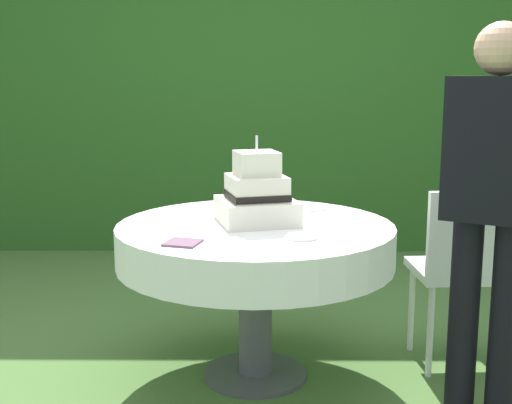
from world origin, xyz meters
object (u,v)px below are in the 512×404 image
(cake_table, at_px, (255,247))
(napkin_stack, at_px, (183,243))
(serving_plate_near, at_px, (313,209))
(standing_person, at_px, (492,200))
(wedding_cake, at_px, (257,196))
(serving_plate_far, at_px, (301,237))
(garden_chair, at_px, (462,261))

(cake_table, relative_size, napkin_stack, 9.48)
(serving_plate_near, bearing_deg, napkin_stack, -129.53)
(standing_person, bearing_deg, napkin_stack, 176.53)
(wedding_cake, bearing_deg, serving_plate_far, -58.06)
(napkin_stack, bearing_deg, cake_table, 51.22)
(napkin_stack, relative_size, standing_person, 0.08)
(napkin_stack, bearing_deg, standing_person, -3.47)
(serving_plate_near, height_order, garden_chair, garden_chair)
(cake_table, distance_m, garden_chair, 0.98)
(cake_table, bearing_deg, garden_chair, 5.14)
(wedding_cake, relative_size, garden_chair, 0.46)
(wedding_cake, xyz_separation_m, napkin_stack, (-0.30, -0.40, -0.12))
(garden_chair, distance_m, standing_person, 0.65)
(serving_plate_far, bearing_deg, napkin_stack, -168.31)
(garden_chair, relative_size, standing_person, 0.56)
(serving_plate_far, bearing_deg, standing_person, -13.49)
(serving_plate_far, xyz_separation_m, garden_chair, (0.78, 0.35, -0.20))
(cake_table, xyz_separation_m, serving_plate_near, (0.29, 0.34, 0.11))
(cake_table, relative_size, garden_chair, 1.42)
(serving_plate_near, relative_size, napkin_stack, 0.97)
(cake_table, height_order, standing_person, standing_person)
(wedding_cake, height_order, napkin_stack, wedding_cake)
(serving_plate_near, bearing_deg, standing_person, -50.98)
(cake_table, xyz_separation_m, napkin_stack, (-0.29, -0.36, 0.11))
(wedding_cake, xyz_separation_m, garden_chair, (0.96, 0.05, -0.32))
(cake_table, height_order, serving_plate_far, serving_plate_far)
(napkin_stack, distance_m, standing_person, 1.22)
(serving_plate_near, bearing_deg, serving_plate_far, -98.97)
(serving_plate_far, relative_size, standing_person, 0.09)
(standing_person, bearing_deg, wedding_cake, 152.48)
(cake_table, relative_size, standing_person, 0.79)
(serving_plate_near, distance_m, serving_plate_far, 0.61)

